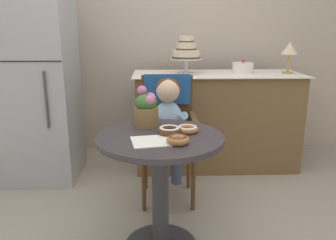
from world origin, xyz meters
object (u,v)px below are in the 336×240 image
at_px(flower_vase, 146,108).
at_px(wicker_chair, 167,117).
at_px(donut_mid, 169,130).
at_px(refrigerator, 36,83).
at_px(donut_side, 178,139).
at_px(tiered_cake_stand, 186,52).
at_px(cafe_table, 160,170).
at_px(round_layer_cake, 243,68).
at_px(table_lamp, 290,50).
at_px(donut_front, 187,129).
at_px(seated_child, 168,118).

bearing_deg(flower_vase, wicker_chair, 74.03).
xyz_separation_m(donut_mid, refrigerator, (-1.10, 1.07, 0.11)).
height_order(donut_side, tiered_cake_stand, tiered_cake_stand).
bearing_deg(cafe_table, round_layer_cake, 58.95).
height_order(wicker_chair, refrigerator, refrigerator).
bearing_deg(table_lamp, donut_mid, -132.48).
height_order(wicker_chair, donut_front, wicker_chair).
bearing_deg(flower_vase, refrigerator, 137.08).
xyz_separation_m(flower_vase, refrigerator, (-0.97, 0.90, 0.02)).
bearing_deg(round_layer_cake, donut_mid, -119.76).
relative_size(seated_child, table_lamp, 2.55).
distance_m(wicker_chair, table_lamp, 1.35).
relative_size(seated_child, flower_vase, 2.96).
relative_size(seated_child, round_layer_cake, 3.73).
bearing_deg(flower_vase, donut_mid, -52.07).
height_order(table_lamp, refrigerator, refrigerator).
distance_m(donut_front, table_lamp, 1.63).
bearing_deg(table_lamp, wicker_chair, -153.61).
bearing_deg(tiered_cake_stand, donut_front, -94.43).
xyz_separation_m(cafe_table, wicker_chair, (0.06, 0.71, 0.13)).
bearing_deg(tiered_cake_stand, cafe_table, -101.12).
height_order(cafe_table, round_layer_cake, round_layer_cake).
height_order(seated_child, donut_side, seated_child).
bearing_deg(flower_vase, round_layer_cake, 51.85).
height_order(seated_child, table_lamp, table_lamp).
bearing_deg(cafe_table, seated_child, 83.36).
relative_size(wicker_chair, table_lamp, 3.35).
bearing_deg(donut_front, cafe_table, -158.45).
relative_size(donut_front, donut_mid, 0.94).
relative_size(cafe_table, wicker_chair, 0.75).
distance_m(donut_side, flower_vase, 0.39).
xyz_separation_m(wicker_chair, tiered_cake_stand, (0.19, 0.59, 0.46)).
relative_size(cafe_table, table_lamp, 2.53).
height_order(seated_child, tiered_cake_stand, tiered_cake_stand).
relative_size(seated_child, donut_side, 6.04).
relative_size(cafe_table, flower_vase, 2.94).
bearing_deg(tiered_cake_stand, donut_side, -96.50).
height_order(seated_child, donut_mid, seated_child).
bearing_deg(tiered_cake_stand, seated_child, -104.35).
relative_size(donut_mid, refrigerator, 0.08).
height_order(seated_child, round_layer_cake, round_layer_cake).
xyz_separation_m(wicker_chair, round_layer_cake, (0.72, 0.59, 0.31)).
bearing_deg(seated_child, donut_mid, -91.13).
xyz_separation_m(cafe_table, round_layer_cake, (0.78, 1.30, 0.44)).
distance_m(seated_child, flower_vase, 0.41).
height_order(flower_vase, tiered_cake_stand, tiered_cake_stand).
distance_m(wicker_chair, refrigerator, 1.20).
relative_size(wicker_chair, donut_side, 7.93).
distance_m(cafe_table, donut_side, 0.29).
distance_m(flower_vase, refrigerator, 1.32).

